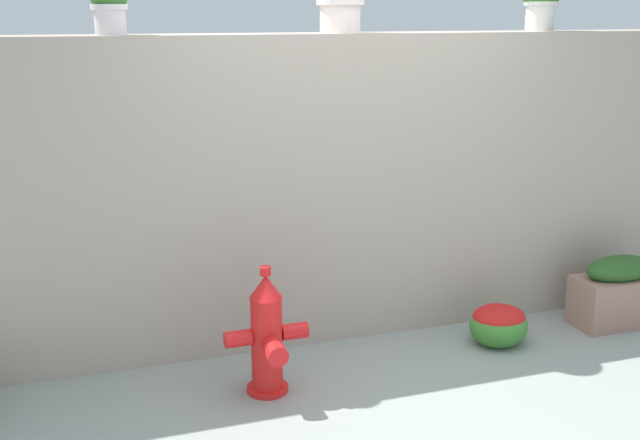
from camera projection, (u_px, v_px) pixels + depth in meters
The scene contains 5 objects.
ground_plane at pixel (420, 414), 4.16m from camera, with size 24.00×24.00×0.00m, color gray.
stone_wall at pixel (341, 187), 5.05m from camera, with size 6.25×0.40×1.96m, color #A89888.
fire_hydrant at pixel (267, 338), 4.32m from camera, with size 0.47×0.37×0.74m.
flower_bush_left at pixel (499, 323), 5.01m from camera, with size 0.38×0.34×0.27m.
planter_box at pixel (618, 292), 5.31m from camera, with size 0.61×0.31×0.49m.
Camera 1 is at (-1.71, -3.37, 2.09)m, focal length 43.62 mm.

